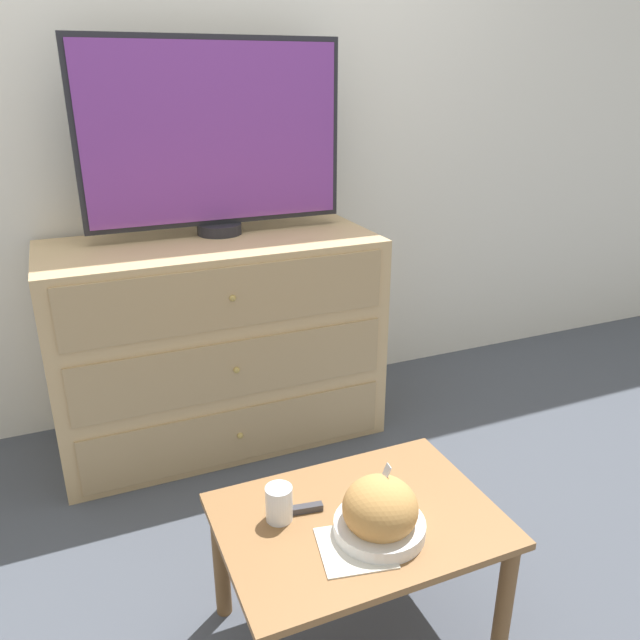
% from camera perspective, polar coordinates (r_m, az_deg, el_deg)
% --- Properties ---
extents(ground_plane, '(12.00, 12.00, 0.00)m').
position_cam_1_polar(ground_plane, '(3.03, -9.65, -7.04)').
color(ground_plane, '#474C56').
extents(wall_back, '(12.00, 0.05, 2.60)m').
position_cam_1_polar(wall_back, '(2.69, -11.60, 18.31)').
color(wall_back, white).
rests_on(wall_back, ground_plane).
extents(dresser, '(1.27, 0.57, 0.84)m').
position_cam_1_polar(dresser, '(2.57, -9.34, -1.99)').
color(dresser, tan).
rests_on(dresser, ground_plane).
extents(tv, '(1.01, 0.17, 0.72)m').
position_cam_1_polar(tv, '(2.47, -9.69, 16.15)').
color(tv, '#232328').
rests_on(tv, dresser).
extents(coffee_table, '(0.70, 0.50, 0.39)m').
position_cam_1_polar(coffee_table, '(1.70, 3.49, -19.29)').
color(coffee_table, olive).
rests_on(coffee_table, ground_plane).
extents(takeout_bowl, '(0.22, 0.22, 0.17)m').
position_cam_1_polar(takeout_bowl, '(1.58, 5.51, -17.17)').
color(takeout_bowl, silver).
rests_on(takeout_bowl, coffee_table).
extents(drink_cup, '(0.07, 0.07, 0.09)m').
position_cam_1_polar(drink_cup, '(1.63, -3.76, -16.55)').
color(drink_cup, '#9E6638').
rests_on(drink_cup, coffee_table).
extents(napkin, '(0.20, 0.20, 0.00)m').
position_cam_1_polar(napkin, '(1.57, 3.22, -20.06)').
color(napkin, silver).
rests_on(napkin, coffee_table).
extents(remote_control, '(0.14, 0.04, 0.02)m').
position_cam_1_polar(remote_control, '(1.66, -2.21, -16.97)').
color(remote_control, '#38383D').
rests_on(remote_control, coffee_table).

